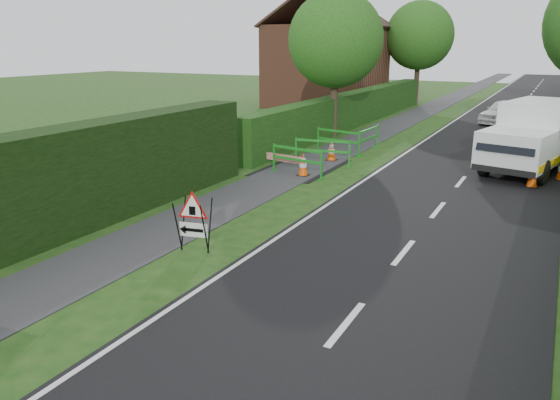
% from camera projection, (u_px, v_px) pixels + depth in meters
% --- Properties ---
extents(ground, '(120.00, 120.00, 0.00)m').
position_uv_depth(ground, '(183.00, 317.00, 9.04)').
color(ground, '#163E11').
rests_on(ground, ground).
extents(road_surface, '(6.00, 90.00, 0.02)m').
position_uv_depth(road_surface, '(520.00, 108.00, 37.79)').
color(road_surface, black).
rests_on(road_surface, ground).
extents(footpath, '(2.00, 90.00, 0.02)m').
position_uv_depth(footpath, '(440.00, 104.00, 40.22)').
color(footpath, '#2D2D30').
rests_on(footpath, ground).
extents(hedge_west_far, '(1.00, 24.00, 1.80)m').
position_uv_depth(hedge_west_far, '(354.00, 125.00, 30.01)').
color(hedge_west_far, '#14380F').
rests_on(hedge_west_far, ground).
extents(house_west, '(7.50, 7.40, 7.88)m').
position_uv_depth(house_west, '(327.00, 64.00, 38.24)').
color(house_west, brown).
rests_on(house_west, ground).
extents(tree_nw, '(4.40, 4.40, 6.70)m').
position_uv_depth(tree_nw, '(336.00, 40.00, 25.18)').
color(tree_nw, '#2D2116').
rests_on(tree_nw, ground).
extents(tree_fw, '(4.80, 4.80, 7.24)m').
position_uv_depth(tree_fw, '(420.00, 36.00, 38.73)').
color(tree_fw, '#2D2116').
rests_on(tree_fw, ground).
extents(triangle_sign, '(0.93, 0.93, 1.16)m').
position_uv_depth(triangle_sign, '(191.00, 217.00, 11.60)').
color(triangle_sign, black).
rests_on(triangle_sign, ground).
extents(works_van, '(3.18, 5.57, 2.40)m').
position_uv_depth(works_van, '(534.00, 135.00, 18.99)').
color(works_van, silver).
rests_on(works_van, ground).
extents(traffic_cone_0, '(0.38, 0.38, 0.79)m').
position_uv_depth(traffic_cone_0, '(533.00, 175.00, 17.03)').
color(traffic_cone_0, black).
rests_on(traffic_cone_0, ground).
extents(traffic_cone_2, '(0.38, 0.38, 0.79)m').
position_uv_depth(traffic_cone_2, '(554.00, 156.00, 19.88)').
color(traffic_cone_2, black).
rests_on(traffic_cone_2, ground).
extents(traffic_cone_3, '(0.38, 0.38, 0.79)m').
position_uv_depth(traffic_cone_3, '(303.00, 165.00, 18.48)').
color(traffic_cone_3, black).
rests_on(traffic_cone_3, ground).
extents(traffic_cone_4, '(0.38, 0.38, 0.79)m').
position_uv_depth(traffic_cone_4, '(332.00, 151.00, 20.85)').
color(traffic_cone_4, black).
rests_on(traffic_cone_4, ground).
extents(ped_barrier_0, '(2.09, 0.73, 1.00)m').
position_uv_depth(ped_barrier_0, '(297.00, 157.00, 18.46)').
color(ped_barrier_0, '#17821C').
rests_on(ped_barrier_0, ground).
extents(ped_barrier_1, '(2.09, 0.71, 1.00)m').
position_uv_depth(ped_barrier_1, '(322.00, 149.00, 19.96)').
color(ped_barrier_1, '#17821C').
rests_on(ped_barrier_1, ground).
extents(ped_barrier_2, '(2.09, 0.79, 1.00)m').
position_uv_depth(ped_barrier_2, '(338.00, 138.00, 22.14)').
color(ped_barrier_2, '#17821C').
rests_on(ped_barrier_2, ground).
extents(ped_barrier_3, '(0.47, 2.08, 1.00)m').
position_uv_depth(ped_barrier_3, '(369.00, 136.00, 22.56)').
color(ped_barrier_3, '#17821C').
rests_on(ped_barrier_3, ground).
extents(redwhite_plank, '(1.49, 0.28, 0.25)m').
position_uv_depth(redwhite_plank, '(284.00, 170.00, 19.37)').
color(redwhite_plank, red).
rests_on(redwhite_plank, ground).
extents(hatchback_car, '(2.65, 4.21, 1.34)m').
position_uv_depth(hatchback_car, '(504.00, 112.00, 30.26)').
color(hatchback_car, silver).
rests_on(hatchback_car, ground).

